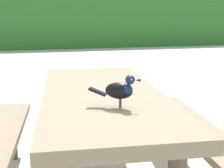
{
  "coord_description": "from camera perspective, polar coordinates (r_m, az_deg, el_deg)",
  "views": [
    {
      "loc": [
        -0.37,
        -1.99,
        1.23
      ],
      "look_at": [
        0.06,
        -0.31,
        0.84
      ],
      "focal_mm": 49.6,
      "sensor_mm": 36.0,
      "label": 1
    }
  ],
  "objects": [
    {
      "name": "bird_grackle",
      "position": [
        1.64,
        1.65,
        -1.02
      ],
      "size": [
        0.26,
        0.17,
        0.18
      ],
      "color": "black",
      "rests_on": "picnic_table_foreground"
    },
    {
      "name": "picnic_table_foreground",
      "position": [
        2.1,
        -1.84,
        -6.16
      ],
      "size": [
        1.83,
        1.86,
        0.74
      ],
      "color": "#84725B",
      "rests_on": "ground"
    },
    {
      "name": "hedge_wall",
      "position": [
        12.56,
        -12.82,
        10.83
      ],
      "size": [
        28.0,
        1.81,
        1.86
      ],
      "primitive_type": "cube",
      "color": "#2D6B28",
      "rests_on": "ground"
    }
  ]
}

